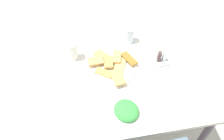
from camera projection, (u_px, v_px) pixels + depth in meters
The scene contains 10 objects.
ground_plane at pixel (112, 134), 2.03m from camera, with size 6.00×6.00×0.00m, color #AFA99E.
dining_table at pixel (111, 86), 1.51m from camera, with size 1.18×0.79×0.77m.
pide_platter at pixel (112, 66), 1.48m from camera, with size 0.30×0.32×0.04m.
salad_plate_greens at pixel (126, 111), 1.27m from camera, with size 0.22×0.22×0.05m.
soda_can at pixel (72, 51), 1.49m from camera, with size 0.07×0.07×0.12m, color silver.
drinking_glass at pixel (129, 35), 1.59m from camera, with size 0.07×0.07×0.11m, color silver.
paper_napkin at pixel (52, 131), 1.21m from camera, with size 0.14×0.14×0.00m, color white.
fork at pixel (52, 128), 1.22m from camera, with size 0.18×0.02×0.01m, color silver.
spoon at pixel (52, 134), 1.20m from camera, with size 0.18×0.02×0.01m, color silver.
condiment_caddy at pixel (161, 59), 1.50m from camera, with size 0.09×0.09×0.09m.
Camera 1 is at (0.16, 0.88, 1.90)m, focal length 38.79 mm.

